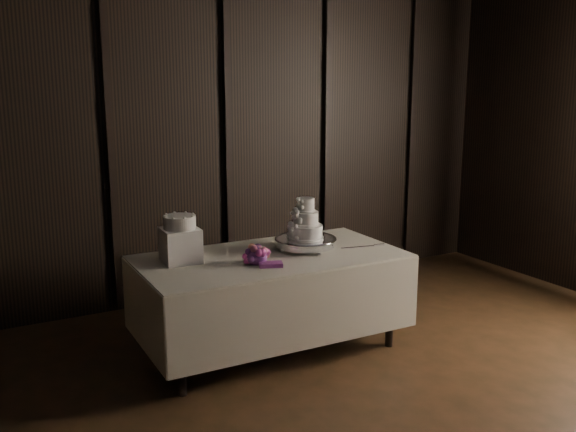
{
  "coord_description": "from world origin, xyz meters",
  "views": [
    {
      "loc": [
        -2.42,
        -2.1,
        2.07
      ],
      "look_at": [
        -0.14,
        2.05,
        1.05
      ],
      "focal_mm": 40.0,
      "sensor_mm": 36.0,
      "label": 1
    }
  ],
  "objects_px": {
    "display_table": "(271,299)",
    "box_pedestal": "(180,245)",
    "wedding_cake": "(304,223)",
    "bouquet": "(257,255)",
    "small_cake": "(180,222)",
    "cake_stand": "(306,244)"
  },
  "relations": [
    {
      "from": "display_table",
      "to": "box_pedestal",
      "type": "bearing_deg",
      "value": 166.27
    },
    {
      "from": "display_table",
      "to": "wedding_cake",
      "type": "distance_m",
      "value": 0.63
    },
    {
      "from": "wedding_cake",
      "to": "bouquet",
      "type": "distance_m",
      "value": 0.52
    },
    {
      "from": "wedding_cake",
      "to": "small_cake",
      "type": "bearing_deg",
      "value": 156.52
    },
    {
      "from": "cake_stand",
      "to": "box_pedestal",
      "type": "xyz_separation_m",
      "value": [
        -0.97,
        0.14,
        0.08
      ]
    },
    {
      "from": "cake_stand",
      "to": "box_pedestal",
      "type": "relative_size",
      "value": 1.86
    },
    {
      "from": "bouquet",
      "to": "cake_stand",
      "type": "bearing_deg",
      "value": 17.68
    },
    {
      "from": "bouquet",
      "to": "small_cake",
      "type": "bearing_deg",
      "value": 147.12
    },
    {
      "from": "cake_stand",
      "to": "bouquet",
      "type": "relative_size",
      "value": 1.3
    },
    {
      "from": "bouquet",
      "to": "box_pedestal",
      "type": "relative_size",
      "value": 1.43
    },
    {
      "from": "display_table",
      "to": "bouquet",
      "type": "relative_size",
      "value": 5.37
    },
    {
      "from": "bouquet",
      "to": "small_cake",
      "type": "xyz_separation_m",
      "value": [
        -0.47,
        0.3,
        0.24
      ]
    },
    {
      "from": "wedding_cake",
      "to": "small_cake",
      "type": "relative_size",
      "value": 1.36
    },
    {
      "from": "cake_stand",
      "to": "small_cake",
      "type": "xyz_separation_m",
      "value": [
        -0.97,
        0.14,
        0.25
      ]
    },
    {
      "from": "box_pedestal",
      "to": "small_cake",
      "type": "bearing_deg",
      "value": 0.0
    },
    {
      "from": "cake_stand",
      "to": "bouquet",
      "type": "height_order",
      "value": "bouquet"
    },
    {
      "from": "display_table",
      "to": "small_cake",
      "type": "height_order",
      "value": "small_cake"
    },
    {
      "from": "display_table",
      "to": "small_cake",
      "type": "distance_m",
      "value": 0.93
    },
    {
      "from": "cake_stand",
      "to": "small_cake",
      "type": "height_order",
      "value": "small_cake"
    },
    {
      "from": "display_table",
      "to": "cake_stand",
      "type": "height_order",
      "value": "cake_stand"
    },
    {
      "from": "cake_stand",
      "to": "bouquet",
      "type": "distance_m",
      "value": 0.53
    },
    {
      "from": "display_table",
      "to": "cake_stand",
      "type": "relative_size",
      "value": 4.14
    }
  ]
}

